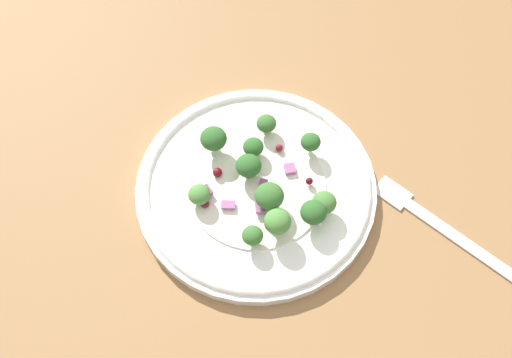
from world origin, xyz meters
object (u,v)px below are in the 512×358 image
(plate, at_px, (256,188))
(broccoli_floret_1, at_px, (267,197))
(broccoli_floret_0, at_px, (313,213))
(fork, at_px, (444,228))
(broccoli_floret_2, at_px, (251,148))

(plate, distance_m, broccoli_floret_1, 0.04)
(broccoli_floret_0, xyz_separation_m, broccoli_floret_1, (0.04, -0.03, 0.00))
(broccoli_floret_0, height_order, fork, broccoli_floret_0)
(plate, height_order, broccoli_floret_1, broccoli_floret_1)
(plate, bearing_deg, broccoli_floret_2, -96.45)
(fork, bearing_deg, broccoli_floret_1, -20.80)
(fork, bearing_deg, plate, -27.42)
(plate, relative_size, broccoli_floret_2, 11.41)
(plate, distance_m, broccoli_floret_2, 0.04)
(broccoli_floret_1, xyz_separation_m, fork, (-0.17, 0.06, -0.03))
(broccoli_floret_0, relative_size, broccoli_floret_2, 1.21)
(broccoli_floret_1, height_order, broccoli_floret_2, broccoli_floret_1)
(broccoli_floret_0, bearing_deg, fork, 164.02)
(broccoli_floret_1, bearing_deg, broccoli_floret_2, -90.05)
(plate, height_order, fork, plate)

